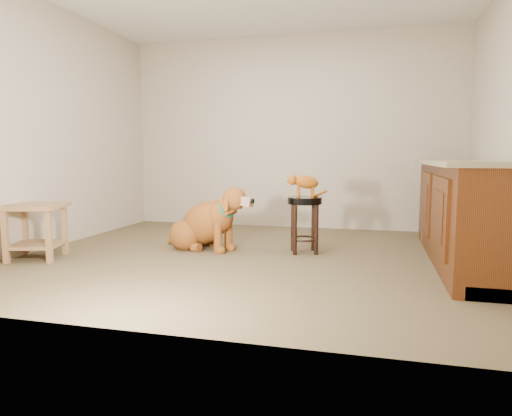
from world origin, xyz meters
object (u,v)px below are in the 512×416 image
(wood_stool, at_px, (441,213))
(tabby_kitten, at_px, (304,183))
(padded_stool, at_px, (305,213))
(golden_retriever, at_px, (206,224))
(side_table, at_px, (36,223))

(wood_stool, distance_m, tabby_kitten, 1.73)
(wood_stool, bearing_deg, padded_stool, -146.83)
(wood_stool, height_order, golden_retriever, golden_retriever)
(golden_retriever, bearing_deg, tabby_kitten, 22.65)
(side_table, bearing_deg, padded_stool, 20.57)
(wood_stool, xyz_separation_m, golden_retriever, (-2.44, -1.01, -0.08))
(golden_retriever, bearing_deg, wood_stool, 40.17)
(side_table, height_order, golden_retriever, golden_retriever)
(padded_stool, height_order, golden_retriever, golden_retriever)
(golden_retriever, bearing_deg, padded_stool, 22.69)
(golden_retriever, bearing_deg, side_table, -132.19)
(side_table, bearing_deg, golden_retriever, 30.24)
(side_table, bearing_deg, wood_stool, 25.52)
(padded_stool, height_order, wood_stool, wood_stool)
(wood_stool, relative_size, tabby_kitten, 1.69)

